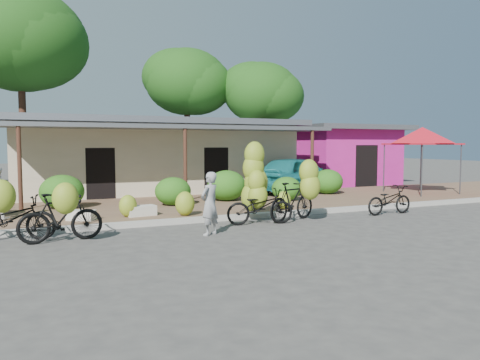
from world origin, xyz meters
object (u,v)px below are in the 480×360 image
Objects in this scene: tree_far_center at (16,38)px; tree_near_right at (258,91)px; red_canopy at (422,136)px; teal_van at (297,174)px; bike_far_left at (9,216)px; sack_far at (81,215)px; bike_left at (61,215)px; sack_near at (141,211)px; bike_center at (257,192)px; bike_far_right at (389,200)px; bike_right at (297,196)px; vendor at (210,204)px; tree_center_right at (183,80)px.

tree_near_right is at bearing -6.58° from tree_far_center.
red_canopy is 5.64m from teal_van.
bike_far_left is 2.49m from sack_far.
tree_far_center is at bearing 12.15° from bike_far_left.
bike_far_left reaches higher than bike_left.
sack_far is (-1.71, -0.11, -0.01)m from sack_near.
bike_center is 3.53m from sack_near.
teal_van is at bearing -5.32° from bike_far_right.
sack_near is 1.71m from sack_far.
bike_left is at bearing 99.26° from teal_van.
bike_right is (1.15, -0.27, -0.13)m from bike_center.
vendor reaches higher than bike_far_left.
bike_far_left is 1.07× the size of bike_right.
bike_right is 3.13m from vendor.
sack_far is 4.04m from vendor.
bike_far_left is at bearing -45.40° from vendor.
tree_far_center reaches higher than bike_center.
sack_far is at bearing 50.70° from bike_right.
teal_van reaches higher than bike_far_right.
tree_center_right reaches higher than bike_right.
bike_center reaches higher than bike_far_right.
tree_center_right is 17.95m from vendor.
sack_near is (3.45, 1.85, -0.33)m from bike_far_left.
sack_far is 10.28m from teal_van.
bike_center is (6.33, -0.09, 0.29)m from bike_far_left.
sack_near is at bearing 70.81° from bike_far_right.
tree_center_right reaches higher than bike_far_right.
tree_center_right is (9.00, 0.50, -1.58)m from tree_far_center.
red_canopy is at bearing 6.18° from sack_far.
bike_left reaches higher than sack_near.
tree_center_right is at bearing 61.57° from sack_far.
sack_near is (-4.03, 2.20, -0.48)m from bike_right.
tree_far_center is 15.86m from teal_van.
bike_far_right is at bearing -84.27° from bike_center.
sack_near is (2.37, 2.48, -0.37)m from bike_left.
sack_far is at bearing -82.83° from tree_far_center.
bike_far_left is 4.63m from vendor.
bike_far_right reaches higher than sack_near.
teal_van is (3.73, 6.06, 0.16)m from bike_right.
bike_far_left is at bearing -168.42° from red_canopy.
red_canopy is at bearing 6.51° from sack_near.
bike_left is at bearing -165.31° from red_canopy.
sack_near is at bearing -112.75° from tree_center_right.
bike_left is 3.44m from vendor.
bike_center is 2.73× the size of sack_near.
teal_van reaches higher than sack_near.
tree_far_center reaches higher than tree_center_right.
tree_near_right is at bearing 106.17° from red_canopy.
bike_right is at bearing -112.34° from tree_near_right.
tree_far_center is 15.29m from sack_near.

